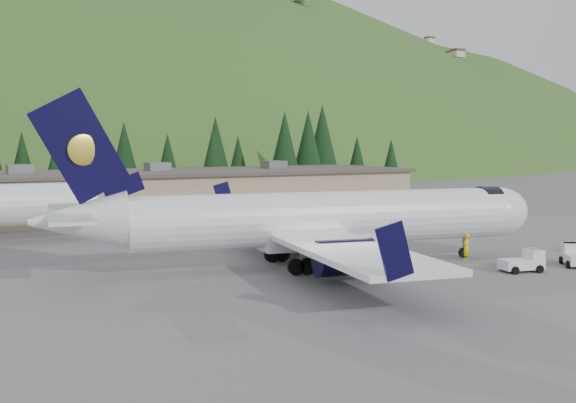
# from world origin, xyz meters

# --- Properties ---
(ground) EXTENTS (600.00, 600.00, 0.00)m
(ground) POSITION_xyz_m (0.00, 0.00, 0.00)
(ground) COLOR #5B5B5F
(airliner) EXTENTS (35.61, 33.57, 11.83)m
(airliner) POSITION_xyz_m (-1.03, 0.17, 3.15)
(airliner) COLOR white
(airliner) RESTS_ON ground
(baggage_tug_a) EXTENTS (2.98, 2.12, 1.47)m
(baggage_tug_a) POSITION_xyz_m (10.27, -7.97, 0.66)
(baggage_tug_a) COLOR white
(baggage_tug_a) RESTS_ON ground
(baggage_tug_c) EXTENTS (2.75, 3.09, 1.49)m
(baggage_tug_c) POSITION_xyz_m (15.07, -7.94, 0.67)
(baggage_tug_c) COLOR white
(baggage_tug_c) RESTS_ON ground
(terminal_building) EXTENTS (71.00, 17.00, 6.10)m
(terminal_building) POSITION_xyz_m (-5.01, 38.00, 2.62)
(terminal_building) COLOR tan
(terminal_building) RESTS_ON ground
(ramp_worker) EXTENTS (0.82, 0.69, 1.93)m
(ramp_worker) POSITION_xyz_m (9.87, -2.79, 0.96)
(ramp_worker) COLOR yellow
(ramp_worker) RESTS_ON ground
(tree_line) EXTENTS (111.81, 18.84, 14.02)m
(tree_line) POSITION_xyz_m (-5.35, 60.42, 6.99)
(tree_line) COLOR black
(tree_line) RESTS_ON ground
(hills) EXTENTS (614.00, 330.00, 300.00)m
(hills) POSITION_xyz_m (53.34, 207.38, -82.80)
(hills) COLOR #295A24
(hills) RESTS_ON ground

